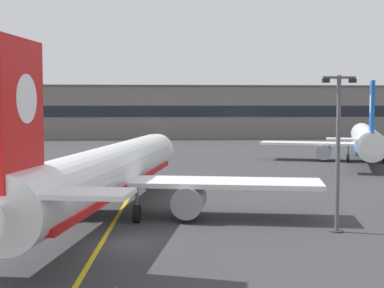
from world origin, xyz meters
name	(u,v)px	position (x,y,z in m)	size (l,w,h in m)	color
ground_plane	(128,244)	(0.00, 0.00, 0.00)	(400.00, 400.00, 0.00)	#353538
taxiway_centreline	(139,180)	(0.00, 30.00, 0.00)	(0.30, 180.00, 0.01)	yellow
airliner_foreground	(108,173)	(-1.84, 8.71, 3.37)	(32.33, 41.26, 11.65)	white
airliner_background	(366,140)	(33.51, 48.74, 3.32)	(31.38, 39.66, 11.48)	white
apron_lamp_post	(338,150)	(13.79, 2.43, 5.50)	(2.24, 0.90, 10.43)	#515156
safety_cone_by_nose_gear	(123,185)	(-1.55, 24.64, 0.26)	(0.44, 0.44, 0.55)	orange
terminal_building	(136,112)	(-2.67, 114.99, 6.85)	(160.63, 12.40, 13.68)	slate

